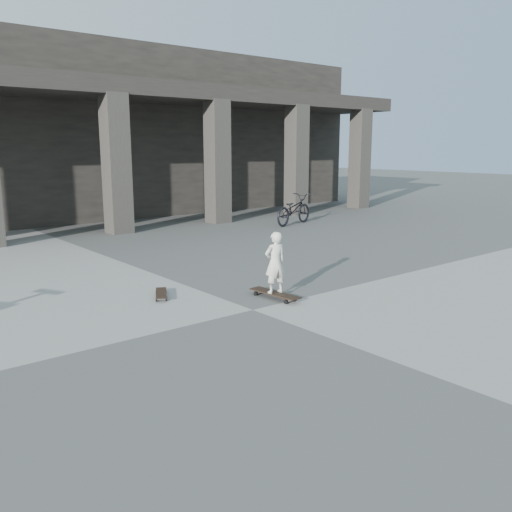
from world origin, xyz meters
TOP-DOWN VIEW (x-y plane):
  - ground at (0.00, 0.00)m, footprint 90.00×90.00m
  - longboard at (0.70, 0.28)m, footprint 0.32×1.02m
  - skateboard_spare at (-0.75, 1.55)m, footprint 0.50×0.71m
  - child at (0.70, 0.28)m, footprint 0.41×0.30m
  - bicycle at (6.95, 6.52)m, footprint 1.99×1.11m

SIDE VIEW (x-z plane):
  - ground at x=0.00m, z-range 0.00..0.00m
  - skateboard_spare at x=-0.75m, z-range 0.02..0.11m
  - longboard at x=0.70m, z-range 0.03..0.13m
  - bicycle at x=6.95m, z-range 0.00..0.99m
  - child at x=0.70m, z-range 0.10..1.13m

